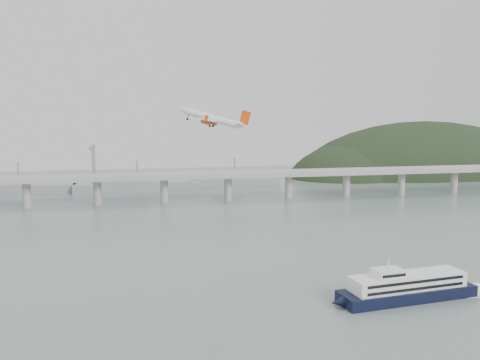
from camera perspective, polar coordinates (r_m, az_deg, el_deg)
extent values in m
plane|color=slate|center=(209.40, 3.09, -11.79)|extent=(900.00, 900.00, 0.00)
cube|color=#999996|center=(397.33, -4.20, 0.42)|extent=(800.00, 22.00, 2.20)
cube|color=#999996|center=(386.76, -4.00, 0.52)|extent=(800.00, 0.60, 1.80)
cube|color=#999996|center=(407.43, -4.39, 0.88)|extent=(800.00, 0.60, 1.80)
cylinder|color=#999996|center=(403.51, -22.82, -1.56)|extent=(6.00, 6.00, 21.00)
cylinder|color=#999996|center=(396.69, -15.72, -1.39)|extent=(6.00, 6.00, 21.00)
cylinder|color=#999996|center=(396.11, -8.49, -1.20)|extent=(6.00, 6.00, 21.00)
cylinder|color=#999996|center=(401.79, -1.35, -1.00)|extent=(6.00, 6.00, 21.00)
cylinder|color=#999996|center=(413.49, 5.48, -0.78)|extent=(6.00, 6.00, 21.00)
cylinder|color=#999996|center=(430.72, 11.85, -0.58)|extent=(6.00, 6.00, 21.00)
cylinder|color=#999996|center=(452.83, 17.67, -0.38)|extent=(6.00, 6.00, 21.00)
cylinder|color=#999996|center=(479.16, 22.90, -0.20)|extent=(6.00, 6.00, 21.00)
ellipsoid|color=black|center=(617.86, 19.81, -1.00)|extent=(320.00, 150.00, 156.00)
ellipsoid|color=black|center=(564.42, 12.10, -0.88)|extent=(140.00, 110.00, 96.00)
cube|color=gray|center=(476.17, -23.53, -0.95)|extent=(95.67, 20.15, 8.00)
cube|color=gray|center=(477.22, -24.70, -0.02)|extent=(33.90, 15.02, 8.00)
cylinder|color=gray|center=(474.24, -23.63, 0.96)|extent=(1.60, 1.60, 14.00)
cube|color=gray|center=(460.69, -11.41, -0.73)|extent=(110.55, 21.43, 8.00)
cube|color=gray|center=(459.74, -12.81, 0.22)|extent=(39.01, 16.73, 8.00)
cylinder|color=gray|center=(458.69, -11.46, 1.25)|extent=(1.60, 1.60, 14.00)
cube|color=gray|center=(479.19, -0.59, -0.26)|extent=(85.00, 13.60, 8.00)
cube|color=gray|center=(476.63, -1.60, 0.66)|extent=(29.75, 11.90, 8.00)
cylinder|color=gray|center=(477.27, -0.59, 1.64)|extent=(1.60, 1.60, 14.00)
cube|color=gray|center=(495.08, -16.11, 1.56)|extent=(3.00, 3.00, 40.00)
cube|color=gray|center=(483.66, -16.28, 3.56)|extent=(3.00, 28.00, 3.00)
cube|color=black|center=(204.60, 18.24, -12.01)|extent=(54.86, 18.73, 4.30)
cone|color=black|center=(189.70, 10.94, -13.34)|extent=(5.82, 4.87, 4.30)
cube|color=silver|center=(203.06, 18.30, -10.72)|extent=(46.07, 15.65, 5.38)
cube|color=black|center=(198.52, 19.26, -10.76)|extent=(40.63, 4.66, 1.08)
cube|color=black|center=(199.33, 19.22, -11.47)|extent=(40.63, 4.66, 1.08)
cube|color=black|center=(206.81, 17.42, -9.94)|extent=(40.63, 4.66, 1.08)
cube|color=black|center=(207.59, 17.39, -10.62)|extent=(40.63, 4.66, 1.08)
cube|color=silver|center=(197.04, 16.30, -9.96)|extent=(11.51, 8.66, 2.80)
cube|color=black|center=(194.05, 16.94, -10.26)|extent=(9.63, 1.19, 1.08)
cylinder|color=silver|center=(196.05, 16.34, -9.00)|extent=(0.59, 0.59, 4.30)
ellipsoid|color=white|center=(223.66, 24.59, -11.20)|extent=(32.48, 18.79, 0.22)
cylinder|color=white|center=(289.46, -3.23, 6.97)|extent=(29.91, 19.46, 12.15)
cone|color=white|center=(295.49, -6.53, 7.85)|extent=(6.82, 6.26, 5.20)
cone|color=white|center=(284.32, 0.33, 6.12)|extent=(7.67, 6.46, 5.49)
cube|color=white|center=(289.17, -3.07, 6.70)|extent=(22.04, 37.51, 3.81)
cube|color=white|center=(284.57, 0.16, 6.34)|extent=(9.24, 13.96, 1.90)
cube|color=#E1460F|center=(284.18, 0.57, 7.01)|extent=(6.49, 3.09, 8.52)
cylinder|color=#E1460F|center=(295.76, -3.09, 6.44)|extent=(5.94, 4.90, 3.80)
cylinder|color=black|center=(296.48, -3.52, 6.56)|extent=(2.14, 2.73, 2.66)
cube|color=white|center=(295.71, -3.04, 6.65)|extent=(2.94, 1.59, 2.07)
cylinder|color=#E1460F|center=(283.76, -3.86, 6.51)|extent=(5.94, 4.90, 3.80)
cylinder|color=black|center=(284.52, -4.30, 6.64)|extent=(2.14, 2.73, 2.66)
cube|color=white|center=(283.71, -3.80, 6.74)|extent=(2.94, 1.59, 2.07)
cylinder|color=black|center=(292.10, -3.00, 6.29)|extent=(1.22, 0.73, 2.78)
cylinder|color=black|center=(292.17, -3.06, 6.05)|extent=(1.60, 1.04, 1.56)
cylinder|color=black|center=(286.42, -3.35, 6.32)|extent=(1.22, 0.73, 2.78)
cylinder|color=black|center=(286.49, -3.42, 6.07)|extent=(1.60, 1.04, 1.56)
cylinder|color=black|center=(294.03, -5.87, 7.03)|extent=(1.22, 0.73, 2.78)
cylinder|color=black|center=(294.10, -5.93, 6.79)|extent=(1.60, 1.04, 1.56)
cube|color=#E1460F|center=(307.11, -1.52, 6.71)|extent=(2.37, 1.18, 3.13)
cube|color=#E1460F|center=(269.87, -3.79, 7.00)|extent=(2.37, 1.18, 3.13)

